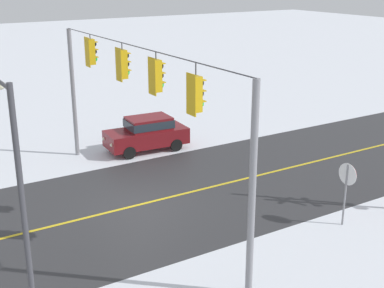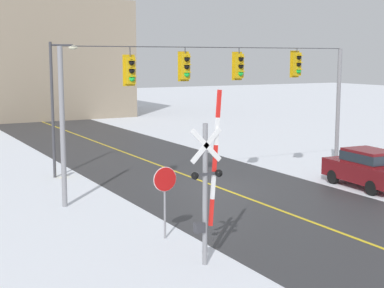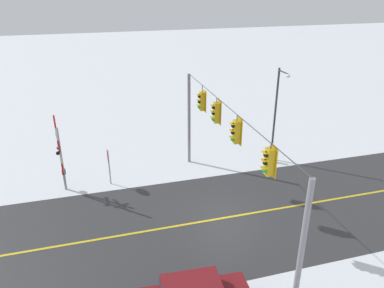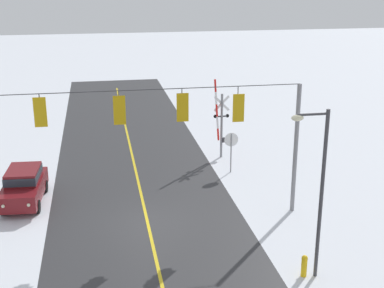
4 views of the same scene
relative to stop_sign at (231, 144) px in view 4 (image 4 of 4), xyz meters
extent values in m
plane|color=silver|center=(5.36, 5.55, -1.71)|extent=(160.00, 160.00, 0.00)
cylinder|color=gray|center=(-1.64, 5.55, 1.39)|extent=(0.20, 0.20, 6.20)
cylinder|color=#38383D|center=(5.36, 5.55, 4.49)|extent=(14.00, 0.04, 0.04)
cylinder|color=#38383D|center=(1.21, 5.55, 4.28)|extent=(0.04, 0.04, 0.41)
cube|color=#C6990F|center=(1.21, 5.55, 3.54)|extent=(0.34, 0.28, 1.08)
cube|color=#C6990F|center=(1.21, 5.71, 3.54)|extent=(0.52, 0.03, 1.26)
sphere|color=black|center=(1.21, 5.40, 3.86)|extent=(0.24, 0.24, 0.24)
cube|color=#C6990F|center=(1.21, 5.33, 3.94)|extent=(0.26, 0.16, 0.03)
sphere|color=black|center=(1.21, 5.40, 3.54)|extent=(0.24, 0.24, 0.24)
cube|color=#C6990F|center=(1.21, 5.33, 3.62)|extent=(0.26, 0.16, 0.03)
sphere|color=green|center=(1.21, 5.40, 3.22)|extent=(0.24, 0.24, 0.24)
cube|color=#C6990F|center=(1.21, 5.33, 3.30)|extent=(0.26, 0.16, 0.03)
cylinder|color=#38383D|center=(3.71, 5.55, 4.35)|extent=(0.04, 0.04, 0.27)
cube|color=#C6990F|center=(3.71, 5.55, 3.68)|extent=(0.34, 0.28, 1.08)
cube|color=#C6990F|center=(3.71, 5.71, 3.68)|extent=(0.52, 0.03, 1.26)
sphere|color=black|center=(3.71, 5.40, 4.00)|extent=(0.24, 0.24, 0.24)
cube|color=#C6990F|center=(3.71, 5.33, 4.08)|extent=(0.26, 0.16, 0.03)
sphere|color=black|center=(3.71, 5.40, 3.68)|extent=(0.24, 0.24, 0.24)
cube|color=#C6990F|center=(3.71, 5.33, 3.76)|extent=(0.26, 0.16, 0.03)
sphere|color=green|center=(3.71, 5.40, 3.36)|extent=(0.24, 0.24, 0.24)
cube|color=#C6990F|center=(3.71, 5.33, 3.44)|extent=(0.26, 0.16, 0.03)
cylinder|color=#38383D|center=(6.42, 5.55, 4.35)|extent=(0.04, 0.04, 0.27)
cube|color=#C6990F|center=(6.42, 5.55, 3.68)|extent=(0.34, 0.28, 1.08)
cube|color=#C6990F|center=(6.42, 5.71, 3.68)|extent=(0.52, 0.03, 1.26)
sphere|color=black|center=(6.42, 5.40, 4.00)|extent=(0.24, 0.24, 0.24)
cube|color=#C6990F|center=(6.42, 5.33, 4.08)|extent=(0.26, 0.16, 0.03)
sphere|color=black|center=(6.42, 5.40, 3.68)|extent=(0.24, 0.24, 0.24)
cube|color=#C6990F|center=(6.42, 5.33, 3.76)|extent=(0.26, 0.16, 0.03)
sphere|color=green|center=(6.42, 5.40, 3.36)|extent=(0.24, 0.24, 0.24)
cube|color=#C6990F|center=(6.42, 5.33, 3.44)|extent=(0.26, 0.16, 0.03)
cylinder|color=#38383D|center=(9.67, 5.55, 4.38)|extent=(0.04, 0.04, 0.20)
cube|color=#C6990F|center=(9.67, 5.55, 3.74)|extent=(0.34, 0.28, 1.08)
cube|color=#C6990F|center=(9.67, 5.71, 3.74)|extent=(0.52, 0.03, 1.26)
sphere|color=black|center=(9.67, 5.40, 4.06)|extent=(0.24, 0.24, 0.24)
cube|color=#C6990F|center=(9.67, 5.33, 4.15)|extent=(0.26, 0.16, 0.03)
sphere|color=black|center=(9.67, 5.40, 3.74)|extent=(0.24, 0.24, 0.24)
cube|color=#C6990F|center=(9.67, 5.33, 3.83)|extent=(0.26, 0.16, 0.03)
sphere|color=green|center=(9.67, 5.40, 3.42)|extent=(0.24, 0.24, 0.24)
cube|color=#C6990F|center=(9.67, 5.33, 3.51)|extent=(0.26, 0.16, 0.03)
cylinder|color=gray|center=(0.00, 0.02, -0.56)|extent=(0.07, 0.07, 2.30)
cylinder|color=#B71414|center=(0.00, -0.02, 0.24)|extent=(0.76, 0.03, 0.76)
cylinder|color=white|center=(0.00, 0.00, 0.24)|extent=(0.80, 0.02, 0.80)
cylinder|color=gray|center=(-0.07, -2.65, 0.29)|extent=(0.14, 0.14, 4.00)
cube|color=white|center=(-0.07, -2.70, 1.69)|extent=(0.98, 0.04, 0.98)
cube|color=white|center=(-0.07, -2.70, 1.69)|extent=(0.98, 0.04, 0.98)
cube|color=#38383D|center=(-0.07, -2.69, 0.89)|extent=(0.80, 0.06, 0.08)
sphere|color=black|center=(-0.45, -2.75, 0.89)|extent=(0.22, 0.22, 0.22)
sphere|color=black|center=(0.31, -2.75, 0.89)|extent=(0.22, 0.22, 0.22)
cube|color=red|center=(0.14, -2.65, -0.23)|extent=(0.15, 0.08, 0.77)
cube|color=white|center=(0.19, -2.65, 0.53)|extent=(0.15, 0.08, 0.77)
cube|color=red|center=(0.25, -2.65, 1.29)|extent=(0.15, 0.08, 0.77)
cube|color=white|center=(0.30, -2.65, 2.05)|extent=(0.15, 0.08, 0.77)
cube|color=red|center=(0.35, -2.65, 2.81)|extent=(0.15, 0.08, 0.77)
cube|color=#38383D|center=(-0.25, -2.65, -0.61)|extent=(0.28, 0.20, 0.28)
cube|color=maroon|center=(11.13, 2.30, -0.99)|extent=(2.02, 4.20, 0.80)
cube|color=maroon|center=(11.12, 2.15, -0.29)|extent=(1.63, 2.22, 0.64)
cube|color=#232D38|center=(11.12, 2.15, -0.29)|extent=(1.67, 2.31, 0.40)
sphere|color=#EFEACC|center=(10.69, 4.40, -0.94)|extent=(0.16, 0.16, 0.16)
sphere|color=#EFEACC|center=(11.84, 4.33, -0.94)|extent=(0.16, 0.16, 0.16)
cylinder|color=black|center=(10.42, 3.62, -1.39)|extent=(0.26, 0.65, 0.64)
cylinder|color=black|center=(12.01, 3.52, -1.39)|extent=(0.26, 0.65, 0.64)
cylinder|color=black|center=(10.25, 1.08, -1.39)|extent=(0.26, 0.65, 0.64)
cylinder|color=black|center=(11.85, 0.98, -1.39)|extent=(0.26, 0.65, 0.64)
cylinder|color=#38383D|center=(-0.44, 11.23, 1.54)|extent=(0.14, 0.14, 6.50)
cylinder|color=#38383D|center=(0.11, 11.23, 4.64)|extent=(1.10, 0.09, 0.09)
ellipsoid|color=beige|center=(0.66, 11.23, 4.54)|extent=(0.44, 0.28, 0.22)
cylinder|color=gold|center=(0.00, 11.18, -1.36)|extent=(0.22, 0.22, 0.70)
sphere|color=gold|center=(0.00, 11.18, -0.95)|extent=(0.24, 0.24, 0.24)
cylinder|color=gold|center=(0.00, 11.04, -1.33)|extent=(0.09, 0.10, 0.09)
camera|label=1|loc=(-11.76, 13.66, 7.02)|focal=49.15mm
camera|label=2|loc=(-7.96, -16.20, 4.06)|focal=54.35mm
camera|label=3|loc=(20.70, -0.56, 9.92)|focal=34.60mm
camera|label=4|loc=(7.32, 27.73, 9.27)|focal=49.76mm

